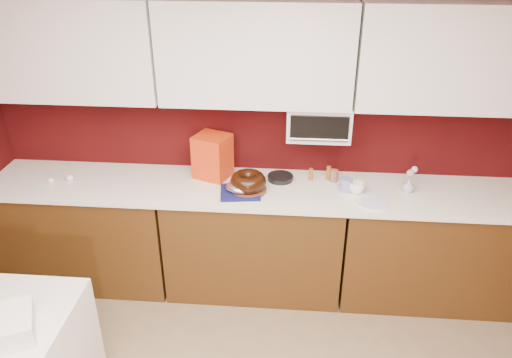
{
  "coord_description": "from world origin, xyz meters",
  "views": [
    {
      "loc": [
        0.28,
        -1.26,
        2.66
      ],
      "look_at": [
        0.02,
        1.84,
        1.02
      ],
      "focal_mm": 35.0,
      "sensor_mm": 36.0,
      "label": 1
    }
  ],
  "objects": [
    {
      "name": "blue_jar",
      "position": [
        0.67,
        1.94,
        0.95
      ],
      "size": [
        0.1,
        0.1,
        0.1
      ],
      "primitive_type": "cylinder",
      "rotation": [
        0.0,
        0.0,
        0.18
      ],
      "color": "navy",
      "rests_on": "countertop"
    },
    {
      "name": "base_cabinet_left",
      "position": [
        -1.33,
        1.94,
        0.43
      ],
      "size": [
        1.31,
        0.58,
        0.86
      ],
      "primitive_type": "cube",
      "color": "#4A2C0E",
      "rests_on": "floor"
    },
    {
      "name": "roasted_ham",
      "position": [
        -0.09,
        1.83,
        0.98
      ],
      "size": [
        0.11,
        0.1,
        0.06
      ],
      "primitive_type": "ellipsoid",
      "rotation": [
        0.0,
        0.0,
        -0.17
      ],
      "color": "#BD6D56",
      "rests_on": "foil_ham_nest"
    },
    {
      "name": "wall_back",
      "position": [
        0.0,
        2.25,
        1.25
      ],
      "size": [
        4.0,
        0.02,
        2.5
      ],
      "primitive_type": "cube",
      "color": "#3A0808",
      "rests_on": "floor"
    },
    {
      "name": "flower_pink",
      "position": [
        1.11,
        1.97,
        1.05
      ],
      "size": [
        0.05,
        0.05,
        0.05
      ],
      "primitive_type": "sphere",
      "color": "pink",
      "rests_on": "flower_vase"
    },
    {
      "name": "china_plate",
      "position": [
        0.84,
        1.79,
        0.91
      ],
      "size": [
        0.29,
        0.29,
        0.01
      ],
      "primitive_type": "cylinder",
      "rotation": [
        0.0,
        0.0,
        0.31
      ],
      "color": "white",
      "rests_on": "countertop"
    },
    {
      "name": "pandoro_box",
      "position": [
        -0.33,
        2.09,
        1.07
      ],
      "size": [
        0.31,
        0.3,
        0.33
      ],
      "primitive_type": "cube",
      "rotation": [
        0.0,
        0.0,
        -0.37
      ],
      "color": "#B6150C",
      "rests_on": "countertop"
    },
    {
      "name": "foil_ham_nest",
      "position": [
        -0.09,
        1.83,
        0.96
      ],
      "size": [
        0.25,
        0.24,
        0.07
      ],
      "primitive_type": "ellipsoid",
      "rotation": [
        0.0,
        0.0,
        -0.41
      ],
      "color": "white",
      "rests_on": "navy_towel"
    },
    {
      "name": "upper_cabinet_left",
      "position": [
        -1.33,
        2.08,
        1.85
      ],
      "size": [
        1.31,
        0.33,
        0.7
      ],
      "primitive_type": "cube",
      "color": "white",
      "rests_on": "wall_back"
    },
    {
      "name": "base_cabinet_center",
      "position": [
        0.0,
        1.94,
        0.43
      ],
      "size": [
        1.31,
        0.58,
        0.86
      ],
      "primitive_type": "cube",
      "color": "#4A2C0E",
      "rests_on": "floor"
    },
    {
      "name": "base_cabinet_right",
      "position": [
        1.33,
        1.94,
        0.43
      ],
      "size": [
        1.31,
        0.58,
        0.86
      ],
      "primitive_type": "cube",
      "color": "#4A2C0E",
      "rests_on": "floor"
    },
    {
      "name": "countertop",
      "position": [
        0.0,
        1.94,
        0.88
      ],
      "size": [
        4.0,
        0.62,
        0.04
      ],
      "primitive_type": "cube",
      "color": "white",
      "rests_on": "base_cabinet_center"
    },
    {
      "name": "paper_cup",
      "position": [
        0.59,
        2.08,
        0.95
      ],
      "size": [
        0.07,
        0.07,
        0.09
      ],
      "primitive_type": "cylinder",
      "rotation": [
        0.0,
        0.0,
        -0.15
      ],
      "color": "brown",
      "rests_on": "countertop"
    },
    {
      "name": "flower_blue",
      "position": [
        1.14,
        1.99,
        1.07
      ],
      "size": [
        0.05,
        0.05,
        0.05
      ],
      "primitive_type": "sphere",
      "color": "#90C5E6",
      "rests_on": "flower_vase"
    },
    {
      "name": "toaster_oven_handle",
      "position": [
        0.45,
        1.93,
        1.3
      ],
      "size": [
        0.42,
        0.02,
        0.02
      ],
      "primitive_type": "cylinder",
      "rotation": [
        0.0,
        1.57,
        0.0
      ],
      "color": "silver",
      "rests_on": "toaster_oven"
    },
    {
      "name": "amber_bottle_tall",
      "position": [
        0.55,
        2.1,
        0.96
      ],
      "size": [
        0.04,
        0.04,
        0.11
      ],
      "primitive_type": "cylinder",
      "rotation": [
        0.0,
        0.0,
        0.28
      ],
      "color": "brown",
      "rests_on": "countertop"
    },
    {
      "name": "dark_pan",
      "position": [
        0.19,
        2.07,
        0.92
      ],
      "size": [
        0.22,
        0.22,
        0.03
      ],
      "primitive_type": "cylinder",
      "rotation": [
        0.0,
        0.0,
        -0.17
      ],
      "color": "black",
      "rests_on": "countertop"
    },
    {
      "name": "bundt_cake",
      "position": [
        -0.04,
        1.88,
        0.98
      ],
      "size": [
        0.28,
        0.28,
        0.1
      ],
      "primitive_type": "torus",
      "rotation": [
        0.0,
        0.0,
        -0.08
      ],
      "color": "black",
      "rests_on": "cake_base"
    },
    {
      "name": "egg_right",
      "position": [
        -1.39,
        1.93,
        0.92
      ],
      "size": [
        0.07,
        0.06,
        0.05
      ],
      "primitive_type": "ellipsoid",
      "rotation": [
        0.0,
        0.0,
        0.2
      ],
      "color": "white",
      "rests_on": "countertop"
    },
    {
      "name": "flower_vase",
      "position": [
        1.11,
        1.97,
        0.95
      ],
      "size": [
        0.09,
        0.09,
        0.11
      ],
      "primitive_type": "imported",
      "rotation": [
        0.0,
        0.0,
        0.36
      ],
      "color": "#ABB7C2",
      "rests_on": "countertop"
    },
    {
      "name": "upper_cabinet_right",
      "position": [
        1.33,
        2.08,
        1.85
      ],
      "size": [
        1.31,
        0.33,
        0.7
      ],
      "primitive_type": "cube",
      "color": "white",
      "rests_on": "wall_back"
    },
    {
      "name": "navy_towel",
      "position": [
        -0.09,
        1.83,
        0.91
      ],
      "size": [
        0.31,
        0.27,
        0.02
      ],
      "primitive_type": "cube",
      "rotation": [
        0.0,
        0.0,
        0.13
      ],
      "color": "#14154C",
      "rests_on": "countertop"
    },
    {
      "name": "cake_base",
      "position": [
        -0.04,
        1.88,
        0.91
      ],
      "size": [
        0.33,
        0.33,
        0.02
      ],
      "primitive_type": "cylinder",
      "rotation": [
        0.0,
        0.0,
        0.28
      ],
      "color": "brown",
      "rests_on": "countertop"
    },
    {
      "name": "coffee_mug",
      "position": [
        0.74,
        1.91,
        0.95
      ],
      "size": [
        0.13,
        0.13,
        0.1
      ],
      "primitive_type": "imported",
      "rotation": [
        0.0,
        0.0,
        0.6
      ],
      "color": "white",
      "rests_on": "countertop"
    },
    {
      "name": "toaster_oven",
      "position": [
        0.45,
        2.1,
        1.38
      ],
      "size": [
        0.45,
        0.3,
        0.25
      ],
      "primitive_type": "cube",
      "color": "white",
      "rests_on": "upper_cabinet_center"
    },
    {
      "name": "egg_left",
      "position": [
        -1.52,
        1.88,
        0.92
      ],
      "size": [
        0.06,
        0.05,
        0.04
      ],
      "primitive_type": "ellipsoid",
      "rotation": [
        0.0,
        0.0,
        0.35
      ],
      "color": "white",
      "rests_on": "countertop"
    },
    {
      "name": "toaster_oven_door",
      "position": [
        0.45,
        1.94,
        1.38
      ],
      "size": [
        0.4,
        0.02,
        0.18
      ],
      "primitive_type": "cube",
      "color": "black",
      "rests_on": "toaster_oven"
    },
    {
      "name": "upper_cabinet_center",
      "position": [
        0.0,
        2.08,
        1.85
      ],
      "size": [
        1.31,
        0.33,
        0.7
      ],
      "primitive_type": "cube",
      "color": "white",
      "rests_on": "wall_back"
    },
    {
      "name": "amber_bottle",
      "position": [
        0.42,
        2.09,
        0.95
      ],
      "size": [
        0.04,
        0.04,
        0.09
      ],
      "primitive_type": "cylinder",
      "rotation": [
        0.0,
        0.0,
        -0.33
      ],
      "color": "brown",
      "rests_on": "countertop"
    }
  ]
}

